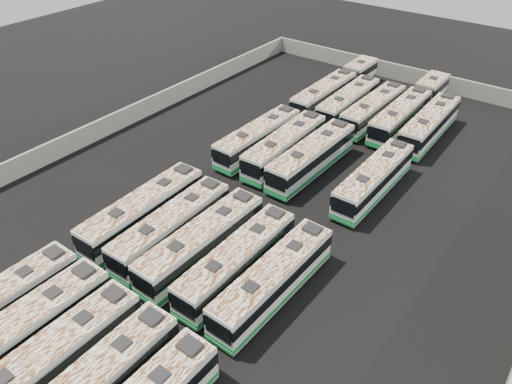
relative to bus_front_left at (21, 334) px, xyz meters
name	(u,v)px	position (x,y,z in m)	size (l,w,h in m)	color
ground	(257,215)	(3.09, 20.48, -1.76)	(140.00, 140.00, 0.00)	black
perimeter_wall	(257,205)	(3.09, 20.48, -0.66)	(45.20, 73.20, 2.20)	gray
bus_front_left	(21,334)	(0.00, 0.00, 0.00)	(2.59, 12.23, 3.45)	silver
bus_front_center	(51,362)	(3.22, -0.07, -0.03)	(2.58, 12.05, 3.40)	silver
bus_midfront_far_left	(143,211)	(-3.40, 13.34, 0.00)	(2.87, 12.27, 3.44)	silver
bus_midfront_left	(172,227)	(-0.09, 13.33, -0.06)	(2.81, 11.88, 3.33)	silver
bus_midfront_center	(202,243)	(3.16, 13.32, -0.01)	(2.73, 12.16, 3.42)	silver
bus_midfront_right	(237,261)	(6.56, 13.38, -0.08)	(2.55, 11.71, 3.29)	silver
bus_midfront_far_right	(273,280)	(9.84, 13.37, -0.06)	(2.68, 11.83, 3.32)	silver
bus_midback_far_left	(258,138)	(-3.36, 29.34, -0.06)	(2.76, 11.84, 3.32)	silver
bus_midback_left	(285,146)	(-0.09, 29.47, -0.02)	(2.87, 12.14, 3.40)	silver
bus_midback_center	(312,157)	(3.19, 29.30, 0.01)	(2.78, 12.30, 3.46)	silver
bus_midback_far_right	(374,179)	(9.79, 29.39, -0.06)	(2.53, 11.81, 3.32)	silver
bus_back_far_left	(336,87)	(-3.42, 45.95, -0.08)	(2.47, 18.14, 3.29)	silver
bus_back_left	(348,103)	(-0.01, 42.73, -0.07)	(2.73, 11.79, 3.31)	silver
bus_back_center	(373,110)	(3.23, 42.72, -0.08)	(2.73, 11.72, 3.29)	silver
bus_back_right	(411,107)	(6.44, 46.04, -0.06)	(2.61, 18.40, 3.33)	silver
bus_back_far_right	(429,125)	(9.86, 42.89, -0.01)	(2.75, 12.17, 3.42)	silver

